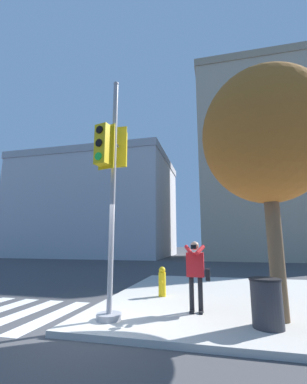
{
  "coord_description": "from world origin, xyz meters",
  "views": [
    {
      "loc": [
        2.54,
        -4.9,
        1.69
      ],
      "look_at": [
        1.14,
        0.96,
        2.86
      ],
      "focal_mm": 24.0,
      "sensor_mm": 36.0,
      "label": 1
    }
  ],
  "objects_px": {
    "traffic_signal_pole": "(112,177)",
    "person_photographer": "(196,270)",
    "fire_hydrant": "(162,282)",
    "street_tree": "(266,136)",
    "trash_bin": "(267,303)"
  },
  "relations": [
    {
      "from": "fire_hydrant",
      "to": "street_tree",
      "type": "bearing_deg",
      "value": -32.53
    },
    {
      "from": "person_photographer",
      "to": "street_tree",
      "type": "xyz_separation_m",
      "value": [
        1.7,
        -0.27,
        3.02
      ]
    },
    {
      "from": "person_photographer",
      "to": "street_tree",
      "type": "bearing_deg",
      "value": -8.92
    },
    {
      "from": "street_tree",
      "to": "trash_bin",
      "type": "xyz_separation_m",
      "value": [
        -0.34,
        -0.5,
        -3.5
      ]
    },
    {
      "from": "person_photographer",
      "to": "street_tree",
      "type": "distance_m",
      "value": 3.47
    },
    {
      "from": "trash_bin",
      "to": "traffic_signal_pole",
      "type": "bearing_deg",
      "value": -176.27
    },
    {
      "from": "person_photographer",
      "to": "fire_hydrant",
      "type": "height_order",
      "value": "person_photographer"
    },
    {
      "from": "person_photographer",
      "to": "fire_hydrant",
      "type": "bearing_deg",
      "value": 126.19
    },
    {
      "from": "traffic_signal_pole",
      "to": "fire_hydrant",
      "type": "relative_size",
      "value": 6.47
    },
    {
      "from": "traffic_signal_pole",
      "to": "person_photographer",
      "type": "relative_size",
      "value": 3.44
    },
    {
      "from": "person_photographer",
      "to": "fire_hydrant",
      "type": "distance_m",
      "value": 1.97
    },
    {
      "from": "street_tree",
      "to": "person_photographer",
      "type": "bearing_deg",
      "value": 171.08
    },
    {
      "from": "street_tree",
      "to": "traffic_signal_pole",
      "type": "bearing_deg",
      "value": -168.42
    },
    {
      "from": "person_photographer",
      "to": "fire_hydrant",
      "type": "relative_size",
      "value": 1.88
    },
    {
      "from": "traffic_signal_pole",
      "to": "fire_hydrant",
      "type": "xyz_separation_m",
      "value": [
        0.64,
        2.51,
        -2.61
      ]
    }
  ]
}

